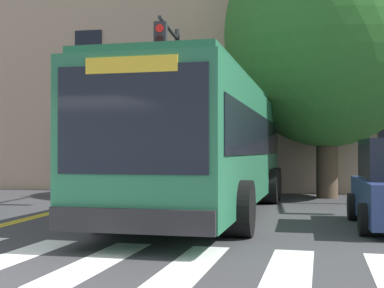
# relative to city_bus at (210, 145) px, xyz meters

# --- Properties ---
(crosswalk) EXTENTS (17.80, 3.84, 0.01)m
(crosswalk) POSITION_rel_city_bus_xyz_m (-1.26, -6.22, -1.70)
(crosswalk) COLOR white
(crosswalk) RESTS_ON ground
(lane_line_yellow_inner) EXTENTS (0.12, 36.00, 0.01)m
(lane_line_yellow_inner) POSITION_rel_city_bus_xyz_m (-3.96, 7.78, -1.70)
(lane_line_yellow_inner) COLOR gold
(lane_line_yellow_inner) RESTS_ON ground
(lane_line_yellow_outer) EXTENTS (0.12, 36.00, 0.01)m
(lane_line_yellow_outer) POSITION_rel_city_bus_xyz_m (-3.80, 7.78, -1.70)
(lane_line_yellow_outer) COLOR gold
(lane_line_yellow_outer) RESTS_ON ground
(city_bus) EXTENTS (3.33, 11.89, 3.17)m
(city_bus) POSITION_rel_city_bus_xyz_m (0.00, 0.00, 0.00)
(city_bus) COLOR #28704C
(city_bus) RESTS_ON ground
(car_white_behind_bus) EXTENTS (2.69, 4.91, 2.21)m
(car_white_behind_bus) POSITION_rel_city_bus_xyz_m (0.15, 9.34, -0.66)
(car_white_behind_bus) COLOR white
(car_white_behind_bus) RESTS_ON ground
(traffic_light_overhead) EXTENTS (0.39, 2.94, 5.50)m
(traffic_light_overhead) POSITION_rel_city_bus_xyz_m (-1.59, 2.40, 2.01)
(traffic_light_overhead) COLOR #28282D
(traffic_light_overhead) RESTS_ON ground
(street_tree_curbside_large) EXTENTS (9.19, 9.20, 9.25)m
(street_tree_curbside_large) POSITION_rel_city_bus_xyz_m (3.14, 4.91, 3.75)
(street_tree_curbside_large) COLOR #4C3D2D
(street_tree_curbside_large) RESTS_ON ground
(building_facade) EXTENTS (43.06, 7.70, 10.62)m
(building_facade) POSITION_rel_city_bus_xyz_m (-0.17, 10.36, 3.61)
(building_facade) COLOR tan
(building_facade) RESTS_ON ground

